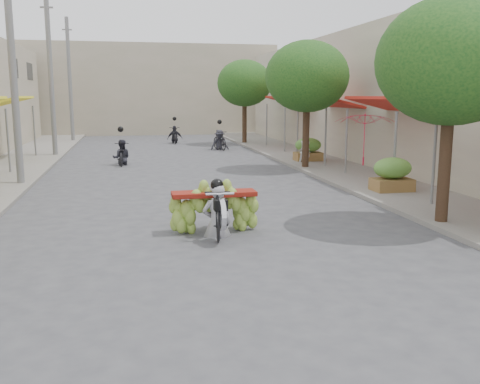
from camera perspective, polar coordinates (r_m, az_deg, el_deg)
name	(u,v)px	position (r m, az deg, el deg)	size (l,w,h in m)	color
ground	(259,309)	(7.88, 2.04, -12.40)	(120.00, 120.00, 0.00)	#4E4E52
sidewalk_right	(332,164)	(23.92, 9.84, 2.95)	(4.00, 60.00, 0.12)	gray
shophouse_row_right	(452,96)	(25.15, 21.70, 9.45)	(9.77, 40.00, 6.00)	#B7AD98
far_building	(149,90)	(45.10, -9.67, 10.69)	(20.00, 6.00, 7.00)	#B0A48B
utility_pole_mid	(12,65)	(19.44, -23.11, 12.37)	(0.60, 0.24, 8.00)	slate
utility_pole_far	(51,75)	(28.32, -19.55, 11.68)	(0.60, 0.24, 8.00)	slate
utility_pole_back	(70,80)	(37.26, -17.70, 11.30)	(0.60, 0.24, 8.00)	slate
street_tree_near	(452,62)	(13.19, 21.66, 12.80)	(3.40, 3.40, 5.25)	#3A2719
street_tree_mid	(307,77)	(22.26, 7.17, 12.10)	(3.40, 3.40, 5.25)	#3A2719
street_tree_far	(245,83)	(33.84, 0.48, 11.51)	(3.40, 3.40, 5.25)	#3A2719
produce_crate_mid	(392,172)	(17.19, 15.95, 2.09)	(1.20, 0.88, 1.16)	olive
produce_crate_far	(308,148)	(24.51, 7.28, 4.73)	(1.20, 0.88, 1.16)	olive
banana_motorbike	(216,203)	(11.73, -2.61, -1.18)	(2.20, 1.97, 2.16)	black
market_umbrella	(366,112)	(18.46, 13.29, 8.34)	(2.06, 2.06, 1.82)	red
pedestrian	(305,140)	(24.20, 6.99, 5.57)	(1.11, 1.03, 1.95)	silver
bg_motorbike_a	(121,148)	(24.24, -12.55, 4.56)	(0.81, 1.69, 1.95)	black
bg_motorbike_b	(220,135)	(30.34, -2.19, 6.06)	(1.15, 1.98, 1.95)	black
bg_motorbike_c	(175,131)	(34.85, -6.98, 6.45)	(1.00, 1.82, 1.95)	black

